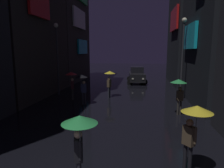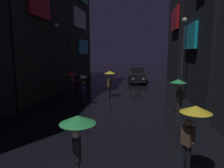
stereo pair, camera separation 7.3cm
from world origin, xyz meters
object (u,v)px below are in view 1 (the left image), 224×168
object	(u,v)px
pedestrian_foreground_right_yellow	(194,120)
pedestrian_midstreet_left_red	(72,78)
pedestrian_foreground_left_yellow	(110,77)
streetlamp_right_far	(183,50)
streetlamp_left_far	(57,51)
pedestrian_near_crossing_green	(79,132)
pedestrian_far_right_green	(179,87)
pedestrian_midstreet_centre_black	(82,81)
car_distant	(137,75)

from	to	relation	value
pedestrian_foreground_right_yellow	pedestrian_midstreet_left_red	world-z (taller)	same
pedestrian_foreground_right_yellow	pedestrian_foreground_left_yellow	world-z (taller)	same
streetlamp_right_far	streetlamp_left_far	world-z (taller)	streetlamp_right_far
pedestrian_foreground_left_yellow	pedestrian_midstreet_left_red	distance (m)	2.99
pedestrian_near_crossing_green	streetlamp_left_far	world-z (taller)	streetlamp_left_far
pedestrian_far_right_green	streetlamp_left_far	bearing A→B (deg)	154.06
pedestrian_near_crossing_green	pedestrian_foreground_right_yellow	bearing A→B (deg)	23.42
pedestrian_foreground_left_yellow	streetlamp_right_far	world-z (taller)	streetlamp_right_far
pedestrian_midstreet_centre_black	pedestrian_far_right_green	size ratio (longest dim) A/B	1.00
pedestrian_midstreet_centre_black	pedestrian_far_right_green	distance (m)	6.33
pedestrian_foreground_left_yellow	streetlamp_left_far	size ratio (longest dim) A/B	0.36
pedestrian_midstreet_left_red	pedestrian_near_crossing_green	distance (m)	10.60
pedestrian_near_crossing_green	streetlamp_right_far	bearing A→B (deg)	67.49
pedestrian_midstreet_centre_black	streetlamp_left_far	bearing A→B (deg)	135.19
pedestrian_foreground_right_yellow	pedestrian_midstreet_centre_black	xyz separation A→B (m)	(-5.55, 7.19, 0.00)
pedestrian_midstreet_centre_black	car_distant	distance (m)	10.98
pedestrian_foreground_left_yellow	pedestrian_near_crossing_green	distance (m)	11.14
car_distant	pedestrian_near_crossing_green	bearing A→B (deg)	-93.27
streetlamp_right_far	pedestrian_near_crossing_green	bearing A→B (deg)	-112.51
pedestrian_midstreet_centre_black	car_distant	world-z (taller)	pedestrian_midstreet_centre_black
pedestrian_midstreet_centre_black	pedestrian_foreground_left_yellow	xyz separation A→B (m)	(1.52, 2.58, 0.00)
pedestrian_midstreet_centre_black	pedestrian_midstreet_left_red	distance (m)	1.87
pedestrian_foreground_left_yellow	pedestrian_far_right_green	bearing A→B (deg)	-41.24
pedestrian_foreground_right_yellow	pedestrian_midstreet_left_red	xyz separation A→B (m)	(-6.79, 8.59, 0.00)
pedestrian_near_crossing_green	streetlamp_right_far	xyz separation A→B (m)	(4.56, 11.01, 2.09)
pedestrian_near_crossing_green	pedestrian_far_right_green	size ratio (longest dim) A/B	1.00
streetlamp_right_far	streetlamp_left_far	xyz separation A→B (m)	(-10.00, 0.46, -0.07)
car_distant	streetlamp_left_far	world-z (taller)	streetlamp_left_far
pedestrian_near_crossing_green	car_distant	size ratio (longest dim) A/B	0.50
pedestrian_far_right_green	streetlamp_right_far	size ratio (longest dim) A/B	0.35
pedestrian_foreground_left_yellow	pedestrian_midstreet_left_red	bearing A→B (deg)	-156.94
pedestrian_midstreet_centre_black	streetlamp_left_far	xyz separation A→B (m)	(-2.97, 2.95, 2.02)
pedestrian_near_crossing_green	pedestrian_far_right_green	world-z (taller)	same
pedestrian_foreground_right_yellow	pedestrian_near_crossing_green	xyz separation A→B (m)	(-3.09, -1.34, 0.00)
car_distant	pedestrian_midstreet_centre_black	bearing A→B (deg)	-108.88
pedestrian_far_right_green	car_distant	xyz separation A→B (m)	(-2.60, 11.86, -0.74)
pedestrian_foreground_right_yellow	pedestrian_far_right_green	world-z (taller)	same
pedestrian_midstreet_centre_black	pedestrian_midstreet_left_red	bearing A→B (deg)	131.27
streetlamp_right_far	streetlamp_left_far	distance (m)	10.01
car_distant	streetlamp_right_far	bearing A→B (deg)	-66.15
pedestrian_far_right_green	pedestrian_midstreet_left_red	bearing A→B (deg)	158.62
pedestrian_foreground_left_yellow	streetlamp_left_far	world-z (taller)	streetlamp_left_far
pedestrian_near_crossing_green	streetlamp_left_far	xyz separation A→B (m)	(-5.44, 11.47, 2.02)
pedestrian_foreground_right_yellow	streetlamp_left_far	world-z (taller)	streetlamp_left_far
pedestrian_far_right_green	car_distant	size ratio (longest dim) A/B	0.50
pedestrian_midstreet_left_red	car_distant	xyz separation A→B (m)	(4.78, 8.97, -0.74)
pedestrian_midstreet_left_red	car_distant	distance (m)	10.19
pedestrian_near_crossing_green	pedestrian_far_right_green	distance (m)	7.94
pedestrian_foreground_left_yellow	pedestrian_midstreet_left_red	xyz separation A→B (m)	(-2.75, -1.17, 0.00)
pedestrian_foreground_left_yellow	streetlamp_right_far	distance (m)	5.90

